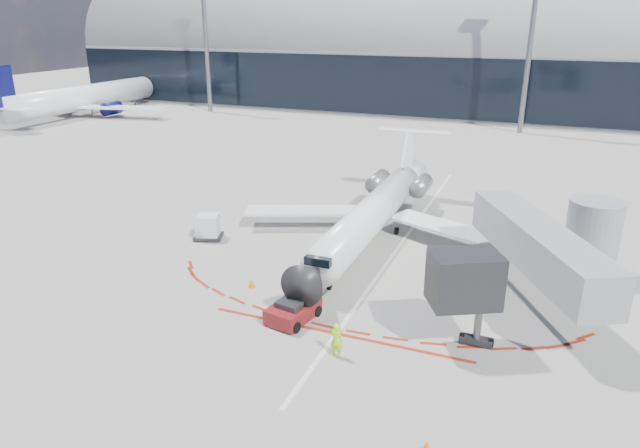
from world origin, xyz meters
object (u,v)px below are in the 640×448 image
at_px(ramp_worker, 336,340).
at_px(pushback_tug, 293,311).
at_px(uld_container, 208,227).
at_px(regional_jet, 376,210).

bearing_deg(ramp_worker, pushback_tug, -32.21).
distance_m(pushback_tug, ramp_worker, 4.14).
height_order(ramp_worker, uld_container, uld_container).
relative_size(ramp_worker, uld_container, 0.76).
relative_size(regional_jet, pushback_tug, 5.30).
bearing_deg(uld_container, pushback_tug, -58.41).
bearing_deg(uld_container, ramp_worker, -57.73).
bearing_deg(regional_jet, ramp_worker, -79.76).
xyz_separation_m(pushback_tug, uld_container, (-10.63, 8.47, 0.36)).
xyz_separation_m(ramp_worker, uld_container, (-13.98, 10.87, 0.00)).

